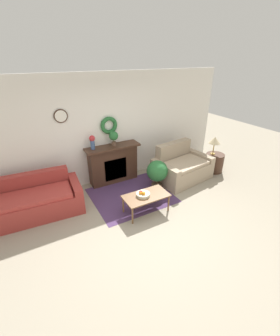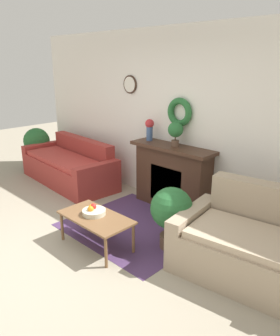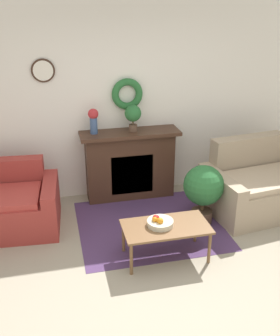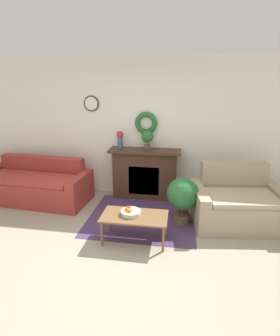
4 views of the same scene
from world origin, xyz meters
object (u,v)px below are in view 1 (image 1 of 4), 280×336
at_px(fruit_bowl, 143,194).
at_px(side_table_by_loveseat, 214,163).
at_px(fireplace, 113,164).
at_px(couch_left, 28,202).
at_px(coffee_table, 146,197).
at_px(potted_plant_on_mantel, 114,137).
at_px(loveseat_right, 181,167).
at_px(potted_plant_floor_by_loveseat, 157,172).
at_px(vase_on_mantel_left, 92,141).
at_px(table_lamp, 215,141).

bearing_deg(fruit_bowl, side_table_by_loveseat, 13.48).
relative_size(fireplace, couch_left, 0.63).
height_order(coffee_table, side_table_by_loveseat, side_table_by_loveseat).
bearing_deg(potted_plant_on_mantel, fruit_bowl, -91.56).
distance_m(coffee_table, side_table_by_loveseat, 2.75).
height_order(loveseat_right, coffee_table, loveseat_right).
bearing_deg(potted_plant_floor_by_loveseat, coffee_table, -137.46).
distance_m(fireplace, potted_plant_on_mantel, 0.73).
bearing_deg(loveseat_right, couch_left, 167.97).
relative_size(vase_on_mantel_left, potted_plant_floor_by_loveseat, 0.44).
bearing_deg(coffee_table, fireplace, 92.63).
bearing_deg(vase_on_mantel_left, coffee_table, -70.29).
bearing_deg(table_lamp, fruit_bowl, -165.19).
xyz_separation_m(couch_left, potted_plant_on_mantel, (2.15, 0.45, 0.93)).
bearing_deg(table_lamp, potted_plant_floor_by_loveseat, -176.77).
bearing_deg(table_lamp, loveseat_right, 175.67).
bearing_deg(fireplace, coffee_table, -87.37).
height_order(loveseat_right, vase_on_mantel_left, vase_on_mantel_left).
relative_size(table_lamp, vase_on_mantel_left, 1.47).
relative_size(coffee_table, potted_plant_on_mantel, 2.58).
bearing_deg(fireplace, vase_on_mantel_left, 179.34).
bearing_deg(potted_plant_floor_by_loveseat, couch_left, 170.54).
xyz_separation_m(potted_plant_on_mantel, potted_plant_floor_by_loveseat, (0.70, -0.92, -0.74)).
height_order(fireplace, potted_plant_floor_by_loveseat, fireplace).
height_order(table_lamp, vase_on_mantel_left, vase_on_mantel_left).
relative_size(loveseat_right, table_lamp, 3.11).
bearing_deg(loveseat_right, potted_plant_floor_by_loveseat, -175.88).
xyz_separation_m(fruit_bowl, table_lamp, (2.67, 0.71, 0.48)).
relative_size(fireplace, side_table_by_loveseat, 2.63).
height_order(fruit_bowl, potted_plant_floor_by_loveseat, potted_plant_floor_by_loveseat).
xyz_separation_m(vase_on_mantel_left, potted_plant_floor_by_loveseat, (1.23, -0.94, -0.71)).
bearing_deg(couch_left, potted_plant_on_mantel, 15.98).
bearing_deg(couch_left, fireplace, 16.61).
relative_size(coffee_table, potted_plant_floor_by_loveseat, 1.21).
height_order(coffee_table, vase_on_mantel_left, vase_on_mantel_left).
relative_size(fireplace, vase_on_mantel_left, 4.02).
distance_m(side_table_by_loveseat, potted_plant_floor_by_loveseat, 2.00).
distance_m(couch_left, coffee_table, 2.43).
bearing_deg(table_lamp, coffee_table, -164.37).
bearing_deg(fireplace, potted_plant_on_mantel, -17.01).
distance_m(loveseat_right, table_lamp, 1.19).
bearing_deg(fruit_bowl, potted_plant_on_mantel, 88.44).
height_order(coffee_table, fruit_bowl, fruit_bowl).
xyz_separation_m(loveseat_right, table_lamp, (1.03, -0.08, 0.60)).
bearing_deg(loveseat_right, vase_on_mantel_left, 152.79).
distance_m(couch_left, potted_plant_on_mantel, 2.38).
distance_m(fireplace, potted_plant_floor_by_loveseat, 1.20).
height_order(table_lamp, potted_plant_floor_by_loveseat, table_lamp).
bearing_deg(table_lamp, fireplace, 162.75).
xyz_separation_m(couch_left, side_table_by_loveseat, (4.83, -0.42, -0.04)).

